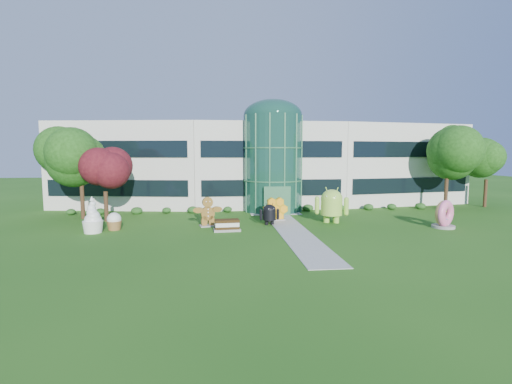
{
  "coord_description": "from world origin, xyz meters",
  "views": [
    {
      "loc": [
        -5.83,
        -26.03,
        5.99
      ],
      "look_at": [
        -2.37,
        6.0,
        2.6
      ],
      "focal_mm": 26.0,
      "sensor_mm": 36.0,
      "label": 1
    }
  ],
  "objects_px": {
    "android_green": "(332,203)",
    "gingerbread": "(208,212)",
    "donut": "(444,214)",
    "android_black": "(269,213)"
  },
  "relations": [
    {
      "from": "android_green",
      "to": "gingerbread",
      "type": "bearing_deg",
      "value": -155.41
    },
    {
      "from": "android_black",
      "to": "donut",
      "type": "distance_m",
      "value": 14.02
    },
    {
      "from": "android_green",
      "to": "android_black",
      "type": "height_order",
      "value": "android_green"
    },
    {
      "from": "gingerbread",
      "to": "donut",
      "type": "bearing_deg",
      "value": -22.03
    },
    {
      "from": "android_green",
      "to": "donut",
      "type": "height_order",
      "value": "android_green"
    },
    {
      "from": "donut",
      "to": "gingerbread",
      "type": "relative_size",
      "value": 0.86
    },
    {
      "from": "android_green",
      "to": "donut",
      "type": "distance_m",
      "value": 8.87
    },
    {
      "from": "android_black",
      "to": "donut",
      "type": "relative_size",
      "value": 0.88
    },
    {
      "from": "android_black",
      "to": "gingerbread",
      "type": "height_order",
      "value": "gingerbread"
    },
    {
      "from": "gingerbread",
      "to": "android_black",
      "type": "bearing_deg",
      "value": -12.4
    }
  ]
}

